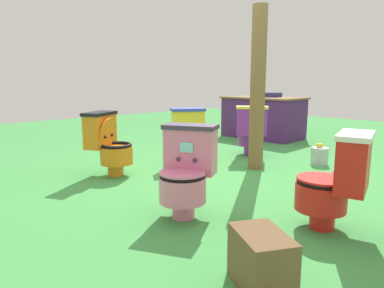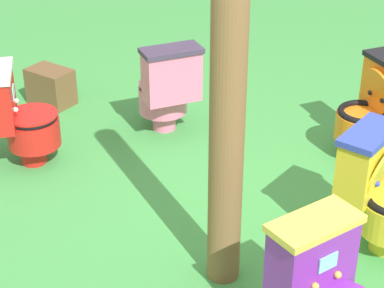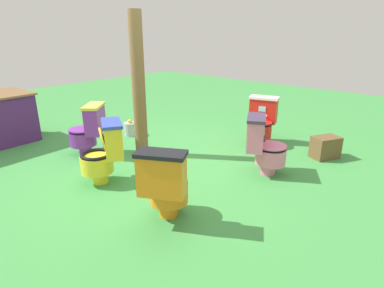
# 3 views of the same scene
# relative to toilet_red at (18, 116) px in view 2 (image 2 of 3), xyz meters

# --- Properties ---
(ground) EXTENTS (14.00, 14.00, 0.00)m
(ground) POSITION_rel_toilet_red_xyz_m (-1.58, 0.58, -0.37)
(ground) COLOR #429947
(toilet_red) EXTENTS (0.59, 0.53, 0.73)m
(toilet_red) POSITION_rel_toilet_red_xyz_m (0.00, 0.00, 0.00)
(toilet_red) COLOR red
(toilet_red) RESTS_ON ground
(toilet_pink) EXTENTS (0.59, 0.63, 0.73)m
(toilet_pink) POSITION_rel_toilet_red_xyz_m (-0.95, -0.58, 0.00)
(toilet_pink) COLOR pink
(toilet_pink) RESTS_ON ground
(toilet_orange) EXTENTS (0.63, 0.59, 0.73)m
(toilet_orange) POSITION_rel_toilet_red_xyz_m (-2.46, -0.41, 0.00)
(toilet_orange) COLOR orange
(toilet_orange) RESTS_ON ground
(toilet_yellow) EXTENTS (0.63, 0.60, 0.73)m
(toilet_yellow) POSITION_rel_toilet_red_xyz_m (-2.36, 0.69, 0.00)
(toilet_yellow) COLOR yellow
(toilet_yellow) RESTS_ON ground
(wooden_post) EXTENTS (0.18, 0.18, 1.94)m
(wooden_post) POSITION_rel_toilet_red_xyz_m (-1.50, 1.06, 0.60)
(wooden_post) COLOR brown
(wooden_post) RESTS_ON ground
(small_crate) EXTENTS (0.43, 0.38, 0.30)m
(small_crate) POSITION_rel_toilet_red_xyz_m (0.08, -0.98, -0.22)
(small_crate) COLOR brown
(small_crate) RESTS_ON ground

